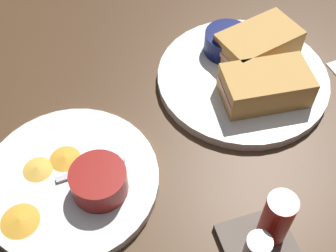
% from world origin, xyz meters
% --- Properties ---
extents(ground_plane, '(1.10, 1.10, 0.03)m').
position_xyz_m(ground_plane, '(0.00, 0.00, -0.01)').
color(ground_plane, '#4C331E').
extents(plate_sandwich_main, '(0.28, 0.28, 0.02)m').
position_xyz_m(plate_sandwich_main, '(-0.04, -0.05, 0.01)').
color(plate_sandwich_main, white).
rests_on(plate_sandwich_main, ground_plane).
extents(sandwich_half_near, '(0.14, 0.09, 0.05)m').
position_xyz_m(sandwich_half_near, '(-0.06, 0.01, 0.04)').
color(sandwich_half_near, tan).
rests_on(sandwich_half_near, plate_sandwich_main).
extents(sandwich_half_far, '(0.15, 0.11, 0.05)m').
position_xyz_m(sandwich_half_far, '(-0.08, -0.08, 0.04)').
color(sandwich_half_far, tan).
rests_on(sandwich_half_far, plate_sandwich_main).
extents(ramekin_dark_sauce, '(0.08, 0.08, 0.04)m').
position_xyz_m(ramekin_dark_sauce, '(-0.04, -0.11, 0.04)').
color(ramekin_dark_sauce, '#0C144C').
rests_on(ramekin_dark_sauce, plate_sandwich_main).
extents(spoon_by_dark_ramekin, '(0.03, 0.10, 0.01)m').
position_xyz_m(spoon_by_dark_ramekin, '(-0.05, -0.05, 0.02)').
color(spoon_by_dark_ramekin, silver).
rests_on(spoon_by_dark_ramekin, plate_sandwich_main).
extents(plate_chips_companion, '(0.24, 0.24, 0.02)m').
position_xyz_m(plate_chips_companion, '(0.26, 0.06, 0.01)').
color(plate_chips_companion, white).
rests_on(plate_chips_companion, ground_plane).
extents(ramekin_light_gravy, '(0.07, 0.07, 0.04)m').
position_xyz_m(ramekin_light_gravy, '(0.22, 0.09, 0.04)').
color(ramekin_light_gravy, maroon).
rests_on(ramekin_light_gravy, plate_chips_companion).
extents(spoon_by_gravy_ramekin, '(0.10, 0.02, 0.01)m').
position_xyz_m(spoon_by_gravy_ramekin, '(0.21, 0.06, 0.02)').
color(spoon_by_gravy_ramekin, silver).
rests_on(spoon_by_gravy_ramekin, plate_chips_companion).
extents(plantain_chip_scatter, '(0.13, 0.13, 0.01)m').
position_xyz_m(plantain_chip_scatter, '(0.30, 0.06, 0.02)').
color(plantain_chip_scatter, gold).
rests_on(plantain_chip_scatter, plate_chips_companion).
extents(condiment_caddy, '(0.09, 0.09, 0.10)m').
position_xyz_m(condiment_caddy, '(0.04, 0.22, 0.03)').
color(condiment_caddy, brown).
rests_on(condiment_caddy, ground_plane).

